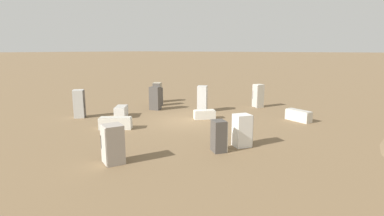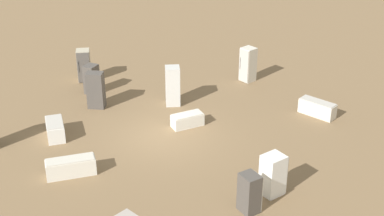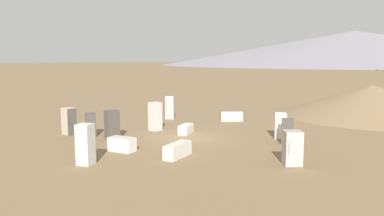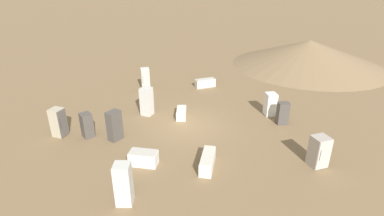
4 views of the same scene
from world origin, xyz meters
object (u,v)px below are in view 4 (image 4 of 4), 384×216
object	(u,v)px
discarded_fridge_2	(58,122)
discarded_fridge_3	(208,161)
discarded_fridge_1	(145,79)
discarded_fridge_8	(205,83)
discarded_fridge_5	(114,126)
discarded_fridge_7	(143,158)
discarded_fridge_6	(181,113)
discarded_fridge_10	(87,125)
discarded_fridge_9	(283,113)
discarded_fridge_11	(270,104)
discarded_fridge_0	(124,184)
discarded_fridge_4	(319,152)
discarded_fridge_12	(147,101)

from	to	relation	value
discarded_fridge_2	discarded_fridge_3	world-z (taller)	discarded_fridge_2
discarded_fridge_1	discarded_fridge_2	bearing A→B (deg)	48.55
discarded_fridge_8	discarded_fridge_5	bearing A→B (deg)	-53.67
discarded_fridge_2	discarded_fridge_7	size ratio (longest dim) A/B	1.10
discarded_fridge_6	discarded_fridge_7	xyz separation A→B (m)	(-2.79, 5.01, 0.08)
discarded_fridge_10	discarded_fridge_9	bearing A→B (deg)	-30.21
discarded_fridge_9	discarded_fridge_11	world-z (taller)	discarded_fridge_11
discarded_fridge_0	discarded_fridge_3	bearing A→B (deg)	35.62
discarded_fridge_3	discarded_fridge_8	bearing A→B (deg)	-81.02
discarded_fridge_4	discarded_fridge_12	xyz separation A→B (m)	(10.75, 2.67, 0.16)
discarded_fridge_5	discarded_fridge_1	bearing A→B (deg)	29.50
discarded_fridge_2	discarded_fridge_7	bearing A→B (deg)	80.87
discarded_fridge_11	discarded_fridge_4	bearing A→B (deg)	-88.59
discarded_fridge_0	discarded_fridge_7	distance (m)	2.84
discarded_fridge_2	discarded_fridge_6	world-z (taller)	discarded_fridge_2
discarded_fridge_2	discarded_fridge_9	bearing A→B (deg)	116.31
discarded_fridge_2	discarded_fridge_7	xyz separation A→B (m)	(-5.88, -1.87, -0.49)
discarded_fridge_0	discarded_fridge_1	bearing A→B (deg)	94.90
discarded_fridge_1	discarded_fridge_4	distance (m)	14.73
discarded_fridge_0	discarded_fridge_1	xyz separation A→B (m)	(10.43, -8.48, -0.03)
discarded_fridge_1	discarded_fridge_7	world-z (taller)	discarded_fridge_1
discarded_fridge_10	discarded_fridge_12	distance (m)	4.33
discarded_fridge_5	discarded_fridge_12	world-z (taller)	discarded_fridge_12
discarded_fridge_0	discarded_fridge_7	bearing A→B (deg)	82.90
discarded_fridge_3	discarded_fridge_10	bearing A→B (deg)	-13.40
discarded_fridge_3	discarded_fridge_11	size ratio (longest dim) A/B	1.19
discarded_fridge_1	discarded_fridge_7	distance (m)	10.76
discarded_fridge_8	discarded_fridge_7	bearing A→B (deg)	-38.73
discarded_fridge_7	discarded_fridge_12	bearing A→B (deg)	-163.91
discarded_fridge_9	discarded_fridge_12	xyz separation A→B (m)	(7.05, 5.48, 0.24)
discarded_fridge_1	discarded_fridge_8	world-z (taller)	discarded_fridge_1
discarded_fridge_2	discarded_fridge_10	xyz separation A→B (m)	(-1.26, -1.14, -0.11)
discarded_fridge_1	discarded_fridge_10	bearing A→B (deg)	59.61
discarded_fridge_7	discarded_fridge_11	size ratio (longest dim) A/B	1.00
discarded_fridge_0	discarded_fridge_5	xyz separation A→B (m)	(4.96, -2.43, -0.06)
discarded_fridge_10	discarded_fridge_11	distance (m)	11.80
discarded_fridge_0	discarded_fridge_9	distance (m)	11.25
discarded_fridge_2	discarded_fridge_8	distance (m)	12.22
discarded_fridge_2	discarded_fridge_6	xyz separation A→B (m)	(-3.09, -6.88, -0.56)
discarded_fridge_3	discarded_fridge_5	bearing A→B (deg)	-17.20
discarded_fridge_1	discarded_fridge_9	xyz separation A→B (m)	(-11.03, -2.75, -0.20)
discarded_fridge_7	discarded_fridge_11	world-z (taller)	discarded_fridge_11
discarded_fridge_3	discarded_fridge_9	bearing A→B (deg)	-125.57
discarded_fridge_10	discarded_fridge_6	bearing A→B (deg)	-12.45
discarded_fridge_6	discarded_fridge_4	bearing A→B (deg)	142.68
discarded_fridge_6	discarded_fridge_3	bearing A→B (deg)	105.81
discarded_fridge_3	discarded_fridge_1	bearing A→B (deg)	-56.47
discarded_fridge_8	discarded_fridge_1	bearing A→B (deg)	-103.86
discarded_fridge_0	discarded_fridge_2	world-z (taller)	discarded_fridge_0
discarded_fridge_10	discarded_fridge_2	bearing A→B (deg)	137.20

